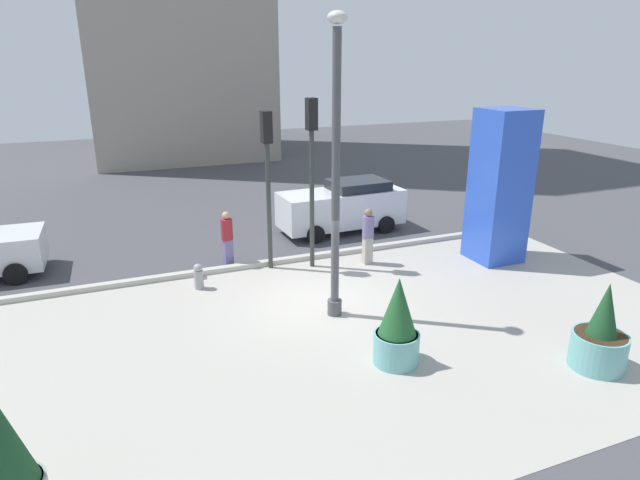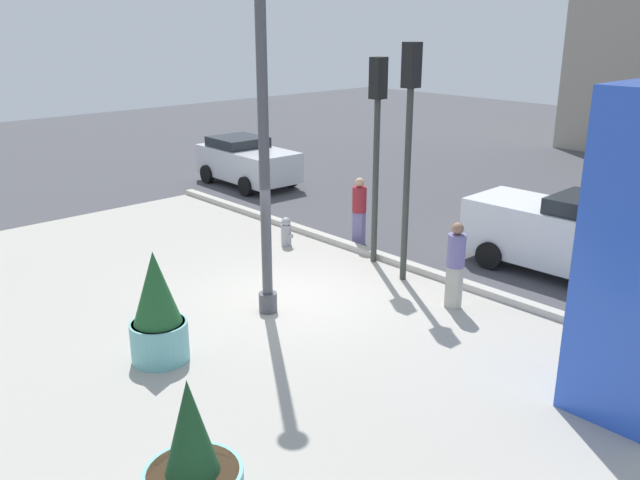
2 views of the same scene
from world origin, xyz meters
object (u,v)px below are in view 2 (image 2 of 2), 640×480
at_px(potted_plant_by_pillar, 193,478).
at_px(traffic_light_far_side, 377,128).
at_px(lamp_post, 264,137).
at_px(fire_hydrant, 286,232).
at_px(car_passing_lane, 247,161).
at_px(pedestrian_by_curb, 359,208).
at_px(traffic_light_corner, 409,127).
at_px(potted_plant_curbside, 157,312).
at_px(car_intersection, 571,235).
at_px(pedestrian_crossing, 456,261).

relative_size(potted_plant_by_pillar, traffic_light_far_side, 0.41).
bearing_deg(lamp_post, fire_hydrant, 134.98).
xyz_separation_m(car_passing_lane, pedestrian_by_curb, (7.17, -1.81, 0.15)).
bearing_deg(traffic_light_corner, fire_hydrant, -173.47).
bearing_deg(potted_plant_curbside, car_intersection, 72.76).
height_order(lamp_post, traffic_light_far_side, lamp_post).
relative_size(traffic_light_far_side, traffic_light_corner, 0.93).
distance_m(traffic_light_corner, car_intersection, 4.47).
height_order(car_passing_lane, pedestrian_by_curb, pedestrian_by_curb).
bearing_deg(pedestrian_by_curb, car_intersection, 21.59).
bearing_deg(traffic_light_far_side, lamp_post, -81.35).
bearing_deg(car_intersection, car_passing_lane, -179.66).
bearing_deg(pedestrian_by_curb, potted_plant_curbside, -73.71).
height_order(potted_plant_by_pillar, car_intersection, potted_plant_by_pillar).
xyz_separation_m(lamp_post, pedestrian_crossing, (2.36, 2.85, -2.47)).
relative_size(traffic_light_far_side, pedestrian_by_curb, 2.71).
distance_m(traffic_light_corner, car_passing_lane, 10.29).
relative_size(potted_plant_by_pillar, fire_hydrant, 2.56).
xyz_separation_m(potted_plant_by_pillar, pedestrian_by_curb, (-5.83, 8.64, 0.29)).
relative_size(potted_plant_by_pillar, traffic_light_corner, 0.38).
height_order(traffic_light_far_side, car_passing_lane, traffic_light_far_side).
xyz_separation_m(potted_plant_by_pillar, car_passing_lane, (-12.99, 10.44, 0.15)).
bearing_deg(potted_plant_curbside, traffic_light_corner, 86.36).
height_order(traffic_light_far_side, car_intersection, traffic_light_far_side).
height_order(fire_hydrant, pedestrian_by_curb, pedestrian_by_curb).
bearing_deg(fire_hydrant, potted_plant_by_pillar, -45.79).
relative_size(potted_plant_by_pillar, potted_plant_curbside, 0.98).
height_order(pedestrian_by_curb, pedestrian_crossing, pedestrian_crossing).
bearing_deg(traffic_light_corner, car_passing_lane, 163.41).
distance_m(potted_plant_by_pillar, traffic_light_far_side, 9.56).
bearing_deg(potted_plant_curbside, potted_plant_by_pillar, -24.53).
relative_size(fire_hydrant, traffic_light_corner, 0.15).
bearing_deg(pedestrian_crossing, potted_plant_curbside, -110.81).
distance_m(fire_hydrant, pedestrian_by_curb, 1.96).
distance_m(potted_plant_curbside, traffic_light_corner, 6.38).
height_order(potted_plant_by_pillar, fire_hydrant, potted_plant_by_pillar).
relative_size(car_intersection, pedestrian_by_curb, 2.64).
height_order(lamp_post, traffic_light_corner, lamp_post).
relative_size(lamp_post, potted_plant_curbside, 3.64).
distance_m(potted_plant_by_pillar, car_passing_lane, 16.67).
xyz_separation_m(fire_hydrant, traffic_light_far_side, (2.32, 0.77, 2.81)).
bearing_deg(potted_plant_curbside, pedestrian_by_curb, 106.29).
relative_size(traffic_light_corner, car_passing_lane, 1.32).
relative_size(potted_plant_by_pillar, car_intersection, 0.42).
bearing_deg(car_intersection, pedestrian_by_curb, -158.41).
height_order(car_intersection, car_passing_lane, car_intersection).
relative_size(fire_hydrant, pedestrian_crossing, 0.42).
distance_m(fire_hydrant, car_intersection, 6.80).
bearing_deg(car_passing_lane, traffic_light_far_side, -16.59).
bearing_deg(fire_hydrant, pedestrian_by_curb, 51.10).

